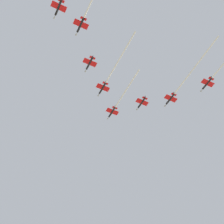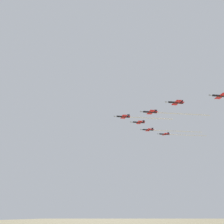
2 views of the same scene
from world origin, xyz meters
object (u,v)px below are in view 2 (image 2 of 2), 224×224
jet_port_outer (175,102)px  jet_starboard_outer (165,130)px  jet_port_trail (177,135)px  jet_starboard_inner (138,122)px  jet_lead (137,117)px  jet_port_inner (168,113)px

jet_port_outer → jet_starboard_outer: (-55.18, 22.99, -1.95)m
jet_port_trail → jet_port_outer: bearing=155.4°
jet_starboard_inner → jet_port_outer: 44.90m
jet_starboard_inner → jet_port_trail: jet_starboard_inner is taller
jet_port_outer → jet_port_trail: size_ratio=0.24×
jet_starboard_outer → jet_starboard_inner: bearing=117.5°
jet_port_outer → jet_starboard_outer: bearing=-15.2°
jet_lead → jet_port_outer: jet_port_outer is taller
jet_port_trail → jet_starboard_outer: bearing=129.9°
jet_starboard_inner → jet_port_trail: 53.43m
jet_port_trail → jet_port_inner: bearing=150.9°
jet_lead → jet_port_trail: 66.04m
jet_port_outer → jet_port_trail: 79.29m
jet_port_inner → jet_port_trail: 66.00m
jet_starboard_outer → jet_port_trail: size_ratio=1.14×
jet_port_trail → jet_starboard_inner: bearing=122.7°
jet_port_inner → jet_port_outer: jet_port_outer is taller
jet_lead → jet_port_inner: jet_lead is taller
jet_lead → jet_starboard_outer: bearing=-48.5°
jet_starboard_outer → jet_lead: bearing=131.5°
jet_port_inner → jet_port_trail: jet_port_trail is taller
jet_port_inner → jet_port_trail: bearing=-29.1°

